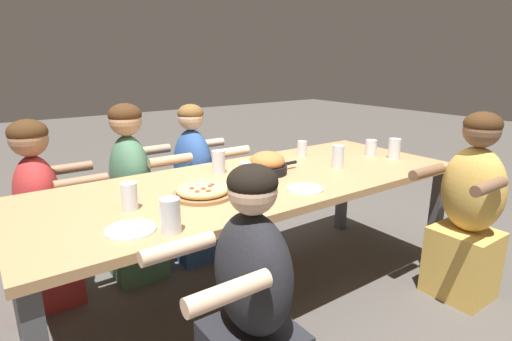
% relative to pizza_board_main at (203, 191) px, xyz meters
% --- Properties ---
extents(ground_plane, '(18.00, 18.00, 0.00)m').
position_rel_pizza_board_main_xyz_m(ground_plane, '(0.38, 0.08, -0.78)').
color(ground_plane, '#514C47').
rests_on(ground_plane, ground).
extents(dining_table, '(2.50, 0.96, 0.75)m').
position_rel_pizza_board_main_xyz_m(dining_table, '(0.38, 0.08, -0.09)').
color(dining_table, tan).
rests_on(dining_table, ground).
extents(pizza_board_main, '(0.30, 0.30, 0.05)m').
position_rel_pizza_board_main_xyz_m(pizza_board_main, '(0.00, 0.00, 0.00)').
color(pizza_board_main, '#996B42').
rests_on(pizza_board_main, dining_table).
extents(skillet_bowl, '(0.34, 0.23, 0.13)m').
position_rel_pizza_board_main_xyz_m(skillet_bowl, '(0.50, 0.14, 0.03)').
color(skillet_bowl, black).
rests_on(skillet_bowl, dining_table).
extents(empty_plate_a, '(0.20, 0.20, 0.02)m').
position_rel_pizza_board_main_xyz_m(empty_plate_a, '(-0.43, -0.21, -0.02)').
color(empty_plate_a, white).
rests_on(empty_plate_a, dining_table).
extents(empty_plate_b, '(0.19, 0.19, 0.02)m').
position_rel_pizza_board_main_xyz_m(empty_plate_b, '(0.48, -0.22, -0.02)').
color(empty_plate_b, white).
rests_on(empty_plate_b, dining_table).
extents(drinking_glass_a, '(0.08, 0.08, 0.14)m').
position_rel_pizza_board_main_xyz_m(drinking_glass_a, '(0.27, 0.31, 0.04)').
color(drinking_glass_a, silver).
rests_on(drinking_glass_a, dining_table).
extents(drinking_glass_b, '(0.08, 0.08, 0.14)m').
position_rel_pizza_board_main_xyz_m(drinking_glass_b, '(1.42, -0.07, 0.03)').
color(drinking_glass_b, silver).
rests_on(drinking_glass_b, dining_table).
extents(drinking_glass_c, '(0.06, 0.06, 0.14)m').
position_rel_pizza_board_main_xyz_m(drinking_glass_c, '(0.24, -0.03, 0.04)').
color(drinking_glass_c, silver).
rests_on(drinking_glass_c, dining_table).
extents(drinking_glass_d, '(0.08, 0.08, 0.14)m').
position_rel_pizza_board_main_xyz_m(drinking_glass_d, '(-0.30, -0.31, 0.04)').
color(drinking_glass_d, silver).
rests_on(drinking_glass_d, dining_table).
extents(drinking_glass_e, '(0.08, 0.08, 0.11)m').
position_rel_pizza_board_main_xyz_m(drinking_glass_e, '(1.37, 0.08, 0.02)').
color(drinking_glass_e, silver).
rests_on(drinking_glass_e, dining_table).
extents(drinking_glass_f, '(0.07, 0.07, 0.12)m').
position_rel_pizza_board_main_xyz_m(drinking_glass_f, '(-0.35, 0.03, 0.04)').
color(drinking_glass_f, silver).
rests_on(drinking_glass_f, dining_table).
extents(drinking_glass_g, '(0.07, 0.07, 0.14)m').
position_rel_pizza_board_main_xyz_m(drinking_glass_g, '(0.94, -0.01, 0.04)').
color(drinking_glass_g, silver).
rests_on(drinking_glass_g, dining_table).
extents(drinking_glass_h, '(0.07, 0.07, 0.11)m').
position_rel_pizza_board_main_xyz_m(drinking_glass_h, '(0.96, 0.35, 0.02)').
color(drinking_glass_h, silver).
rests_on(drinking_glass_h, dining_table).
extents(diner_far_center, '(0.51, 0.40, 1.11)m').
position_rel_pizza_board_main_xyz_m(diner_far_center, '(0.34, 0.78, -0.28)').
color(diner_far_center, '#2D5193').
rests_on(diner_far_center, ground).
extents(diner_far_midleft, '(0.51, 0.40, 1.15)m').
position_rel_pizza_board_main_xyz_m(diner_far_midleft, '(-0.10, 0.78, -0.25)').
color(diner_far_midleft, '#477556').
rests_on(diner_far_midleft, ground).
extents(diner_near_midleft, '(0.51, 0.40, 1.07)m').
position_rel_pizza_board_main_xyz_m(diner_near_midleft, '(-0.14, -0.61, -0.30)').
color(diner_near_midleft, '#232328').
rests_on(diner_near_midleft, ground).
extents(diner_far_left, '(0.51, 0.40, 1.09)m').
position_rel_pizza_board_main_xyz_m(diner_far_left, '(-0.63, 0.78, -0.27)').
color(diner_far_left, '#B22D2D').
rests_on(diner_far_left, ground).
extents(diner_near_right, '(0.51, 0.40, 1.13)m').
position_rel_pizza_board_main_xyz_m(diner_near_right, '(1.41, -0.61, -0.26)').
color(diner_near_right, gold).
rests_on(diner_near_right, ground).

